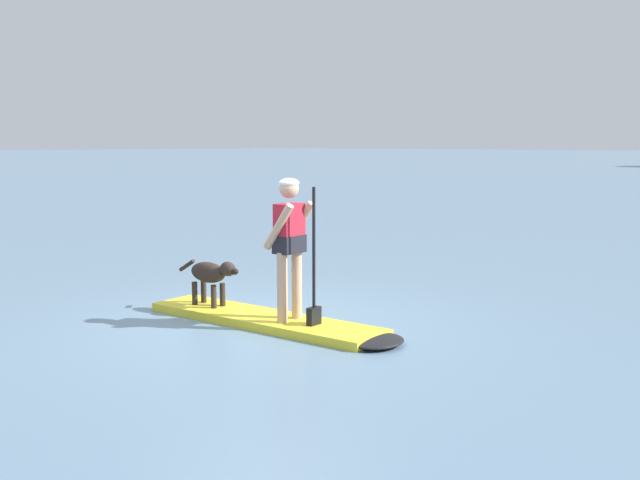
# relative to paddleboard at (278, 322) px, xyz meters

# --- Properties ---
(ground_plane) EXTENTS (400.00, 400.00, 0.00)m
(ground_plane) POSITION_rel_paddleboard_xyz_m (-0.23, -0.02, -0.05)
(ground_plane) COLOR slate
(paddleboard) EXTENTS (3.48, 0.97, 0.10)m
(paddleboard) POSITION_rel_paddleboard_xyz_m (0.00, 0.00, 0.00)
(paddleboard) COLOR yellow
(paddleboard) RESTS_ON ground_plane
(person_paddler) EXTENTS (0.62, 0.50, 1.63)m
(person_paddler) POSITION_rel_paddleboard_xyz_m (0.19, 0.02, 0.99)
(person_paddler) COLOR tan
(person_paddler) RESTS_ON paddleboard
(dog) EXTENTS (1.03, 0.27, 0.59)m
(dog) POSITION_rel_paddleboard_xyz_m (-1.09, -0.09, 0.45)
(dog) COLOR #2D231E
(dog) RESTS_ON paddleboard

